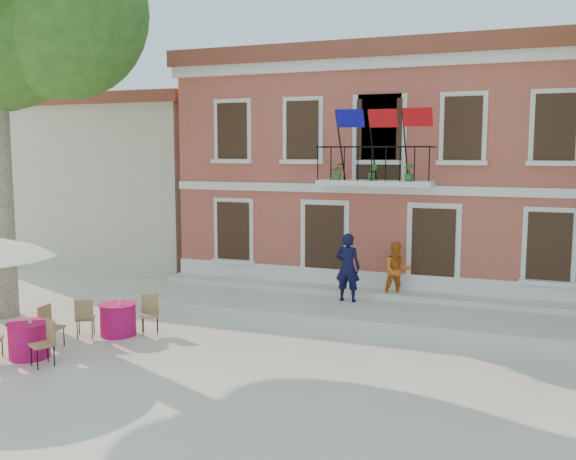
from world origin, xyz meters
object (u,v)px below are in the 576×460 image
Objects in this scene: pedestrian_orange at (397,271)px; cafe_table_3 at (29,338)px; pedestrian_navy at (348,267)px; cafe_table_4 at (118,318)px.

pedestrian_orange is 0.85× the size of cafe_table_3.
cafe_table_4 is (-4.51, -4.14, -0.82)m from pedestrian_navy.
cafe_table_4 is (-5.70, -4.91, -0.68)m from pedestrian_orange.
cafe_table_3 is at bearing 49.50° from pedestrian_navy.
pedestrian_navy is 8.20m from cafe_table_3.
cafe_table_3 is 2.22m from cafe_table_4.
cafe_table_4 is (0.76, 2.08, -0.01)m from cafe_table_3.
pedestrian_orange is (1.19, 0.77, -0.14)m from pedestrian_navy.
pedestrian_orange is at bearing 40.73° from cafe_table_4.
pedestrian_orange is 0.86× the size of cafe_table_4.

